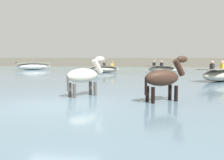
# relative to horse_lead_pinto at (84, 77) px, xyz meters

# --- Properties ---
(ground_plane) EXTENTS (120.00, 120.00, 0.00)m
(ground_plane) POSITION_rel_horse_lead_pinto_xyz_m (-0.47, -1.86, -1.09)
(ground_plane) COLOR #756B56
(water_surface) EXTENTS (90.00, 90.00, 0.37)m
(water_surface) POSITION_rel_horse_lead_pinto_xyz_m (-0.47, 8.14, -0.90)
(water_surface) COLOR slate
(water_surface) RESTS_ON ground
(horse_lead_pinto) EXTENTS (1.34, 1.47, 1.84)m
(horse_lead_pinto) POSITION_rel_horse_lead_pinto_xyz_m (0.00, 0.00, 0.00)
(horse_lead_pinto) COLOR beige
(horse_lead_pinto) RESTS_ON ground
(horse_trailing_dark_bay) EXTENTS (1.56, 1.22, 1.85)m
(horse_trailing_dark_bay) POSITION_rel_horse_lead_pinto_xyz_m (2.85, -0.72, 0.00)
(horse_trailing_dark_bay) COLOR #382319
(horse_trailing_dark_bay) RESTS_ON ground
(boat_mid_outer) EXTENTS (3.17, 2.79, 1.16)m
(boat_mid_outer) POSITION_rel_horse_lead_pinto_xyz_m (3.39, 14.77, -0.37)
(boat_mid_outer) COLOR #B2AD9E
(boat_mid_outer) RESTS_ON water_surface
(boat_near_port) EXTENTS (3.59, 3.91, 1.24)m
(boat_near_port) POSITION_rel_horse_lead_pinto_xyz_m (6.72, 7.32, -0.33)
(boat_near_port) COLOR #B2AD9E
(boat_near_port) RESTS_ON water_surface
(boat_near_starboard) EXTENTS (2.97, 1.36, 1.10)m
(boat_near_starboard) POSITION_rel_horse_lead_pinto_xyz_m (-2.20, 15.40, -0.39)
(boat_near_starboard) COLOR #B2AD9E
(boat_near_starboard) RESTS_ON water_surface
(boat_distant_west) EXTENTS (4.14, 3.32, 0.94)m
(boat_distant_west) POSITION_rel_horse_lead_pinto_xyz_m (-11.72, 19.67, -0.32)
(boat_distant_west) COLOR silver
(boat_distant_west) RESTS_ON water_surface
(far_shoreline) EXTENTS (80.00, 2.40, 1.77)m
(far_shoreline) POSITION_rel_horse_lead_pinto_xyz_m (-0.47, 32.07, -0.20)
(far_shoreline) COLOR gray
(far_shoreline) RESTS_ON ground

